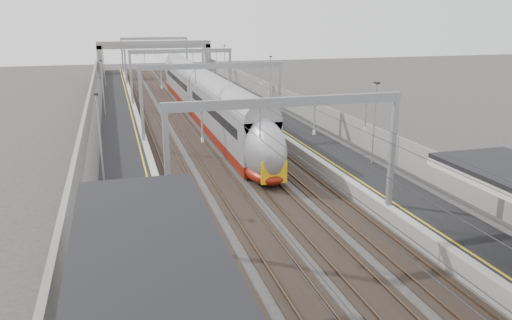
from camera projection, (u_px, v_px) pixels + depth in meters
platform_left at (123, 139)px, 46.60m from camera, size 4.00×120.00×1.00m
platform_right at (285, 129)px, 50.85m from camera, size 4.00×120.00×1.00m
tracks at (208, 138)px, 48.85m from camera, size 11.40×140.00×0.20m
overhead_line at (195, 69)px, 53.26m from camera, size 13.00×140.00×6.60m
overbridge at (155, 49)px, 98.15m from camera, size 22.00×2.20×6.90m
wall_left at (86, 130)px, 45.44m from camera, size 0.30×120.00×3.20m
wall_right at (314, 117)px, 51.40m from camera, size 0.30×120.00×3.20m
train at (207, 102)px, 56.37m from camera, size 2.91×53.06×4.60m
signal_green at (140, 90)px, 64.63m from camera, size 0.32×0.32×3.48m
signal_red_near at (207, 89)px, 64.93m from camera, size 0.32×0.32×3.48m
signal_red_far at (205, 77)px, 78.09m from camera, size 0.32×0.32×3.48m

